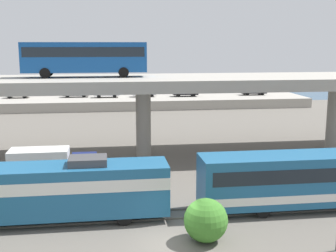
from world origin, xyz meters
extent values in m
plane|color=#605B54|center=(0.00, 0.00, 0.00)|extent=(260.00, 260.00, 0.00)
cube|color=#59544C|center=(0.00, 3.23, 0.06)|extent=(110.00, 0.12, 0.12)
cube|color=#59544C|center=(0.00, 4.77, 0.06)|extent=(110.00, 0.12, 0.12)
cube|color=#1E5984|center=(-7.48, 4.00, 2.08)|extent=(15.44, 3.00, 3.20)
cube|color=silver|center=(-7.48, 4.00, 2.66)|extent=(15.44, 3.04, 0.77)
cube|color=#3F3F42|center=(-4.84, 4.00, 3.93)|extent=(2.40, 1.80, 0.50)
cylinder|color=black|center=(-2.65, 2.65, 0.48)|extent=(0.96, 0.18, 0.96)
cylinder|color=black|center=(-2.65, 5.35, 0.48)|extent=(0.96, 0.18, 0.96)
cylinder|color=black|center=(6.40, 2.65, 0.46)|extent=(0.92, 0.18, 0.92)
cylinder|color=black|center=(6.40, 5.35, 0.46)|extent=(0.92, 0.18, 0.92)
cube|color=#9E998E|center=(0.00, 20.00, 7.42)|extent=(96.00, 10.30, 1.13)
cylinder|color=#9E998E|center=(0.00, 20.00, 3.43)|extent=(1.50, 1.50, 6.85)
cylinder|color=#9E998E|center=(20.40, 20.00, 3.43)|extent=(1.50, 1.50, 6.85)
cube|color=#14478C|center=(-5.62, 20.88, 9.93)|extent=(12.00, 2.55, 2.90)
cube|color=black|center=(-5.62, 20.88, 10.45)|extent=(11.52, 2.59, 0.93)
cube|color=black|center=(-11.57, 20.88, 10.28)|extent=(0.08, 2.30, 1.74)
cylinder|color=black|center=(-9.34, 19.66, 8.48)|extent=(1.00, 0.26, 1.00)
cylinder|color=black|center=(-9.34, 22.09, 8.48)|extent=(1.00, 0.26, 1.00)
cylinder|color=black|center=(-1.90, 19.66, 8.48)|extent=(1.00, 0.26, 1.00)
cylinder|color=black|center=(-1.90, 22.09, 8.48)|extent=(1.00, 0.26, 1.00)
cube|color=navy|center=(-5.51, 11.37, 1.44)|extent=(2.00, 2.30, 2.00)
cube|color=silver|center=(-9.01, 11.37, 1.74)|extent=(4.60, 2.30, 2.60)
cylinder|color=black|center=(-5.80, 12.46, 0.44)|extent=(0.88, 0.28, 0.88)
cylinder|color=black|center=(-5.80, 10.28, 0.44)|extent=(0.88, 0.28, 0.88)
cylinder|color=black|center=(-10.02, 12.46, 0.44)|extent=(0.88, 0.28, 0.88)
cylinder|color=black|center=(-10.02, 10.28, 0.44)|extent=(0.88, 0.28, 0.88)
cube|color=#9E998E|center=(0.00, 55.00, 0.83)|extent=(64.73, 10.42, 1.66)
cube|color=#9E998C|center=(-19.39, 57.58, 2.33)|extent=(4.15, 1.85, 0.70)
cube|color=#1E232B|center=(-19.59, 57.58, 2.92)|extent=(1.83, 1.63, 0.48)
cylinder|color=black|center=(-18.10, 58.45, 1.98)|extent=(0.64, 0.20, 0.64)
cylinder|color=black|center=(-18.10, 56.70, 1.98)|extent=(0.64, 0.20, 0.64)
cylinder|color=black|center=(-20.67, 58.45, 1.98)|extent=(0.64, 0.20, 0.64)
cylinder|color=black|center=(-20.67, 56.70, 1.98)|extent=(0.64, 0.20, 0.64)
cube|color=silver|center=(-3.67, 56.15, 2.33)|extent=(4.48, 1.82, 0.70)
cube|color=#1E232B|center=(-3.89, 56.15, 2.92)|extent=(1.97, 1.60, 0.48)
cylinder|color=black|center=(-2.28, 57.01, 1.98)|extent=(0.64, 0.20, 0.64)
cylinder|color=black|center=(-2.28, 55.29, 1.98)|extent=(0.64, 0.20, 0.64)
cylinder|color=black|center=(-5.06, 57.01, 1.98)|extent=(0.64, 0.20, 0.64)
cylinder|color=black|center=(-5.06, 55.29, 1.98)|extent=(0.64, 0.20, 0.64)
cube|color=#B7B7BC|center=(3.11, 56.29, 2.33)|extent=(4.18, 1.84, 0.70)
cube|color=#1E232B|center=(2.90, 56.29, 2.92)|extent=(1.84, 1.61, 0.48)
cylinder|color=black|center=(4.40, 57.16, 1.98)|extent=(0.64, 0.20, 0.64)
cylinder|color=black|center=(4.40, 55.42, 1.98)|extent=(0.64, 0.20, 0.64)
cylinder|color=black|center=(1.81, 57.16, 1.98)|extent=(0.64, 0.20, 0.64)
cylinder|color=black|center=(1.81, 55.42, 1.98)|extent=(0.64, 0.20, 0.64)
cube|color=black|center=(23.79, 56.40, 2.33)|extent=(4.70, 1.84, 0.70)
cube|color=#1E232B|center=(24.02, 56.40, 2.92)|extent=(2.07, 1.62, 0.48)
cylinder|color=black|center=(22.33, 55.52, 1.98)|extent=(0.64, 0.20, 0.64)
cylinder|color=black|center=(22.33, 57.27, 1.98)|extent=(0.64, 0.20, 0.64)
cylinder|color=black|center=(25.24, 55.52, 1.98)|extent=(0.64, 0.20, 0.64)
cylinder|color=black|center=(25.24, 57.27, 1.98)|extent=(0.64, 0.20, 0.64)
cube|color=black|center=(-9.21, 57.50, 2.33)|extent=(4.68, 1.80, 0.70)
cube|color=#1E232B|center=(-8.97, 57.50, 2.92)|extent=(2.06, 1.59, 0.48)
cylinder|color=black|center=(-10.66, 56.64, 1.98)|extent=(0.64, 0.20, 0.64)
cylinder|color=black|center=(-10.66, 58.36, 1.98)|extent=(0.64, 0.20, 0.64)
cylinder|color=black|center=(-7.76, 56.64, 1.98)|extent=(0.64, 0.20, 0.64)
cylinder|color=black|center=(-7.76, 58.36, 1.98)|extent=(0.64, 0.20, 0.64)
cube|color=black|center=(10.64, 55.92, 2.33)|extent=(4.55, 1.89, 0.70)
cube|color=#1E232B|center=(10.87, 55.92, 2.92)|extent=(2.00, 1.66, 0.48)
cylinder|color=black|center=(9.23, 55.03, 1.98)|extent=(0.64, 0.20, 0.64)
cylinder|color=black|center=(9.23, 56.82, 1.98)|extent=(0.64, 0.20, 0.64)
cylinder|color=black|center=(12.06, 55.03, 1.98)|extent=(0.64, 0.20, 0.64)
cylinder|color=black|center=(12.06, 56.82, 1.98)|extent=(0.64, 0.20, 0.64)
cube|color=#2D5170|center=(0.00, 78.00, 0.00)|extent=(140.00, 36.00, 0.01)
sphere|color=#3C7C29|center=(1.91, -0.19, 1.28)|extent=(2.55, 2.55, 2.55)
camera|label=1|loc=(-3.49, -23.53, 11.28)|focal=47.14mm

